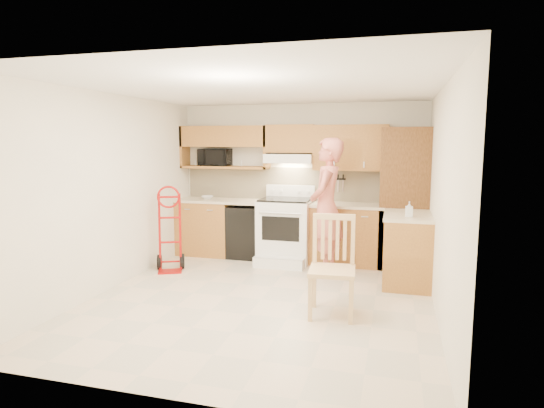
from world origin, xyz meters
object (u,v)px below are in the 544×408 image
at_px(range, 285,225).
at_px(dining_chair, 332,267).
at_px(microwave, 215,157).
at_px(hand_truck, 170,233).
at_px(person, 326,207).

height_order(range, dining_chair, range).
xyz_separation_m(microwave, range, (1.29, -0.31, -1.04)).
bearing_deg(hand_truck, person, -12.45).
bearing_deg(range, person, -34.76).
height_order(hand_truck, dining_chair, hand_truck).
bearing_deg(hand_truck, microwave, 56.37).
distance_m(microwave, hand_truck, 1.65).
bearing_deg(microwave, hand_truck, -101.67).
relative_size(person, dining_chair, 1.78).
height_order(range, hand_truck, range).
bearing_deg(hand_truck, range, 8.44).
distance_m(microwave, range, 1.68).
distance_m(hand_truck, dining_chair, 2.78).
relative_size(microwave, range, 0.43).
relative_size(range, person, 0.61).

